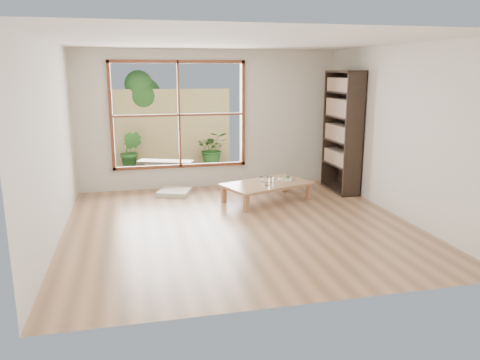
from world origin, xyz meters
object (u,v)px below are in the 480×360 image
(bookshelf, at_px, (342,132))
(low_table, at_px, (267,185))
(food_tray, at_px, (285,179))
(garden_bench, at_px, (166,164))

(bookshelf, bearing_deg, low_table, -165.38)
(food_tray, height_order, garden_bench, food_tray)
(bookshelf, bearing_deg, food_tray, -167.75)
(low_table, distance_m, garden_bench, 2.63)
(bookshelf, bearing_deg, garden_bench, 151.45)
(garden_bench, bearing_deg, food_tray, -24.48)
(bookshelf, xyz_separation_m, garden_bench, (-3.13, 1.70, -0.78))
(garden_bench, bearing_deg, low_table, -32.71)
(low_table, distance_m, food_tray, 0.41)
(bookshelf, xyz_separation_m, food_tray, (-1.17, -0.25, -0.76))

